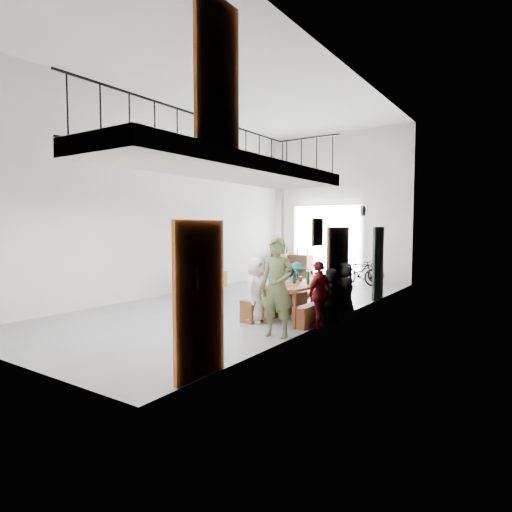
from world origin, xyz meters
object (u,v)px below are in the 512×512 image
Objects in this scene: serving_counter at (292,266)px; bicycle_near at (360,270)px; tasting_table at (304,287)px; host_standing at (277,287)px; bench_inner at (276,306)px; oak_barrel at (281,265)px; side_bench at (206,281)px.

serving_counter reaches higher than bicycle_near.
bicycle_near is (2.80, -0.05, -0.01)m from serving_counter.
host_standing is at bearing -74.42° from tasting_table.
tasting_table reaches higher than bench_inner.
oak_barrel reaches higher than tasting_table.
host_standing reaches higher than bench_inner.
host_standing is (4.96, -3.83, 0.65)m from side_bench.
serving_counter reaches higher than tasting_table.
tasting_table is 7.67m from oak_barrel.
side_bench is at bearing 160.57° from tasting_table.
bicycle_near is at bearing 5.51° from serving_counter.
oak_barrel is at bearing -139.40° from serving_counter.
bicycle_near is (3.55, 4.29, 0.19)m from side_bench.
host_standing is (0.94, -1.52, 0.67)m from bench_inner.
bicycle_near is (-1.15, 6.54, -0.26)m from tasting_table.
oak_barrel reaches higher than bicycle_near.
host_standing is at bearing -59.92° from oak_barrel.
serving_counter is (0.75, 4.34, 0.20)m from side_bench.
host_standing is 1.07× the size of bicycle_near.
bicycle_near is at bearing 50.40° from side_bench.
bench_inner is at bearing -29.83° from side_bench.
serving_counter is 2.80m from bicycle_near.
bench_inner is 7.41m from serving_counter.
bicycle_near reaches higher than side_bench.
host_standing is (0.26, -1.58, 0.20)m from tasting_table.
serving_counter reaches higher than side_bench.
side_bench is 1.07× the size of serving_counter.
bicycle_near reaches higher than bench_inner.
tasting_table is 0.83m from bench_inner.
bicycle_near is at bearing 101.71° from bench_inner.
side_bench is at bearing 157.74° from bench_inner.
host_standing reaches higher than oak_barrel.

